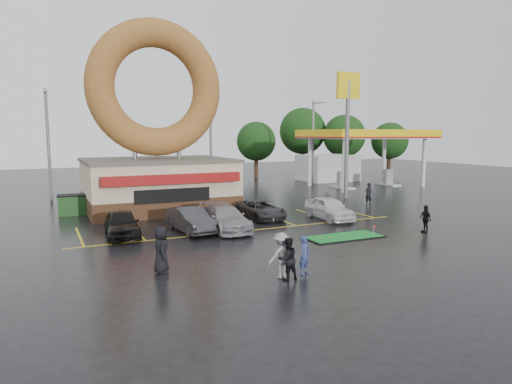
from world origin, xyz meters
name	(u,v)px	position (x,y,z in m)	size (l,w,h in m)	color
ground	(279,243)	(0.00, 0.00, 0.00)	(120.00, 120.00, 0.00)	black
donut_shop	(157,148)	(-3.00, 12.97, 4.46)	(10.20, 8.70, 13.50)	#472B19
gas_station	(349,150)	(20.00, 20.94, 3.70)	(12.30, 13.65, 5.90)	silver
shell_sign	(348,111)	(13.00, 12.00, 7.38)	(2.20, 0.36, 10.60)	slate
streetlight_left	(48,143)	(-10.00, 19.92, 4.78)	(0.40, 2.21, 9.00)	slate
streetlight_mid	(211,141)	(4.00, 20.92, 4.78)	(0.40, 2.21, 9.00)	slate
streetlight_right	(313,140)	(16.00, 21.92, 4.78)	(0.40, 2.21, 9.00)	slate
tree_far_a	(344,136)	(26.00, 30.00, 5.18)	(5.60, 5.60, 8.00)	#332114
tree_far_b	(390,141)	(32.00, 28.00, 4.53)	(4.90, 4.90, 7.00)	#332114
tree_far_c	(303,131)	(22.00, 34.00, 5.84)	(6.30, 6.30, 9.00)	#332114
tree_far_d	(256,141)	(14.00, 32.00, 4.53)	(4.90, 4.90, 7.00)	#332114
car_black	(122,224)	(-6.93, 4.91, 0.72)	(1.69, 4.20, 1.43)	black
car_dgrey	(191,220)	(-3.25, 4.46, 0.69)	(1.47, 4.21, 1.39)	#2E2E31
car_silver	(225,218)	(-1.33, 4.04, 0.70)	(1.97, 4.84, 1.40)	#939397
car_grey	(261,210)	(2.11, 6.38, 0.60)	(2.00, 4.33, 1.20)	#28282B
car_white	(329,208)	(5.95, 4.26, 0.73)	(1.73, 4.30, 1.46)	silver
person_blue	(305,255)	(-1.56, -4.97, 0.77)	(0.56, 0.37, 1.54)	navy
person_blackjkt	(288,259)	(-2.51, -5.30, 0.82)	(0.79, 0.62, 1.63)	black
person_hoodie	(281,255)	(-2.60, -4.95, 0.88)	(1.13, 0.65, 1.76)	gray
person_bystander	(161,250)	(-6.60, -2.37, 0.94)	(0.92, 0.60, 1.87)	black
person_cameraman	(425,219)	(8.54, -1.33, 0.78)	(0.91, 0.38, 1.55)	black
person_walker_near	(328,201)	(7.47, 6.63, 0.76)	(1.42, 0.45, 1.53)	gray
person_walker_far	(368,194)	(12.14, 7.95, 0.86)	(0.63, 0.41, 1.72)	black
dumpster	(72,205)	(-8.85, 13.26, 0.65)	(1.80, 1.20, 1.30)	#1A4119
putting_green	(344,237)	(3.71, -0.38, 0.03)	(4.29, 1.90, 0.53)	black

